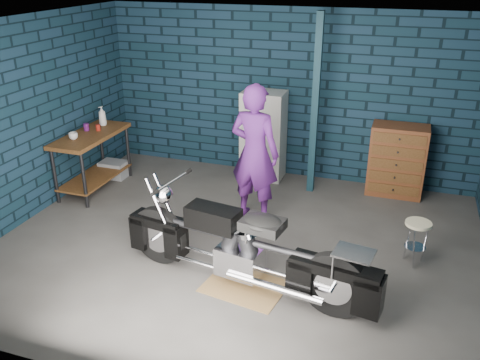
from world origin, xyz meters
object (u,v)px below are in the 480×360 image
object	(u,v)px
person	(255,153)
locker	(263,136)
motorcycle	(245,243)
storage_bin	(114,169)
tool_chest	(397,161)
workbench	(94,162)
shop_stool	(415,243)

from	to	relation	value
person	locker	size ratio (longest dim) A/B	1.32
motorcycle	storage_bin	size ratio (longest dim) A/B	5.88
person	tool_chest	distance (m)	2.34
motorcycle	locker	world-z (taller)	locker
workbench	shop_stool	bearing A→B (deg)	-7.67
person	locker	distance (m)	1.45
workbench	motorcycle	xyz separation A→B (m)	(3.05, -1.75, 0.10)
motorcycle	storage_bin	world-z (taller)	motorcycle
workbench	motorcycle	distance (m)	3.52
person	tool_chest	size ratio (longest dim) A/B	1.74
storage_bin	locker	xyz separation A→B (m)	(2.34, 0.80, 0.59)
person	shop_stool	xyz separation A→B (m)	(2.16, -0.54, -0.68)
motorcycle	shop_stool	xyz separation A→B (m)	(1.76, 1.10, -0.28)
storage_bin	shop_stool	bearing A→B (deg)	-13.48
storage_bin	locker	bearing A→B (deg)	18.74
person	storage_bin	distance (m)	2.82
locker	shop_stool	distance (m)	3.16
locker	shop_stool	bearing A→B (deg)	-38.47
person	tool_chest	xyz separation A→B (m)	(1.82, 1.40, -0.41)
person	storage_bin	world-z (taller)	person
motorcycle	storage_bin	distance (m)	3.80
motorcycle	tool_chest	bearing A→B (deg)	73.90
locker	person	bearing A→B (deg)	-78.57
workbench	shop_stool	distance (m)	4.86
person	workbench	bearing A→B (deg)	6.73
tool_chest	motorcycle	bearing A→B (deg)	-115.04
motorcycle	storage_bin	xyz separation A→B (m)	(-3.03, 2.25, -0.42)
shop_stool	motorcycle	bearing A→B (deg)	-147.93
locker	tool_chest	xyz separation A→B (m)	(2.11, 0.00, -0.17)
tool_chest	person	bearing A→B (deg)	-142.42
tool_chest	locker	bearing A→B (deg)	180.00
motorcycle	person	distance (m)	1.74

